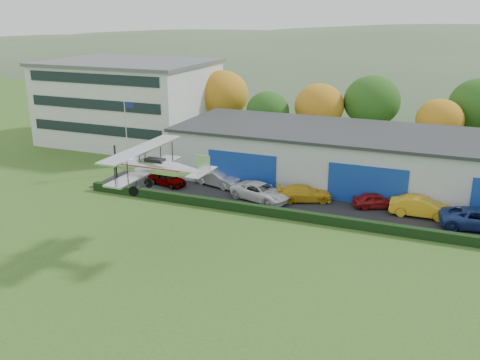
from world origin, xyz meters
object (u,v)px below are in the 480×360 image
at_px(hangar, 378,159).
at_px(car_3, 304,193).
at_px(office_block, 130,101).
at_px(car_1, 217,178).
at_px(car_2, 261,192).
at_px(car_4, 376,200).
at_px(car_0, 167,178).
at_px(flagpole, 127,130).
at_px(biplane, 156,166).
at_px(car_5, 421,207).
at_px(car_6, 478,219).

relative_size(hangar, car_3, 8.06).
height_order(office_block, car_1, office_block).
relative_size(car_2, car_4, 1.43).
bearing_deg(car_0, hangar, -52.73).
relative_size(flagpole, car_2, 1.41).
distance_m(car_0, biplane, 15.34).
bearing_deg(car_5, car_4, 79.66).
relative_size(car_3, car_5, 0.99).
relative_size(car_0, car_3, 0.83).
bearing_deg(car_6, hangar, 39.45).
xyz_separation_m(car_1, car_2, (5.39, -2.24, -0.01)).
height_order(car_2, car_4, car_2).
distance_m(car_2, biplane, 13.71).
xyz_separation_m(hangar, car_6, (9.19, -8.18, -1.78)).
bearing_deg(car_2, hangar, -30.08).
bearing_deg(biplane, car_1, 97.81).
relative_size(flagpole, biplane, 0.92).
height_order(car_2, biplane, biplane).
bearing_deg(car_6, car_3, 77.45).
distance_m(hangar, car_4, 6.92).
height_order(hangar, car_3, hangar).
bearing_deg(car_0, biplane, -137.60).
bearing_deg(flagpole, biplane, -50.00).
bearing_deg(car_4, hangar, -15.46).
relative_size(car_4, car_5, 0.78).
xyz_separation_m(hangar, office_block, (-33.00, 7.02, 2.56)).
height_order(car_1, car_4, car_1).
relative_size(office_block, car_0, 4.95).
xyz_separation_m(office_block, flagpole, (8.12, -13.00, -0.43)).
bearing_deg(car_6, car_5, 68.30).
relative_size(office_block, flagpole, 2.57).
distance_m(hangar, car_6, 12.43).
relative_size(hangar, flagpole, 5.08).
distance_m(hangar, car_3, 9.20).
relative_size(car_5, car_6, 0.86).
xyz_separation_m(car_4, biplane, (-13.51, -14.07, 5.53)).
height_order(office_block, car_3, office_block).
relative_size(hangar, car_6, 6.83).
bearing_deg(car_3, car_4, -106.88).
xyz_separation_m(flagpole, car_2, (15.80, -2.57, -3.95)).
bearing_deg(car_3, biplane, 128.73).
height_order(hangar, car_6, hangar).
bearing_deg(car_4, car_3, 72.56).
bearing_deg(car_6, car_0, 80.69).
bearing_deg(car_0, flagpole, 85.52).
height_order(car_0, car_4, car_0).
height_order(car_3, biplane, biplane).
height_order(flagpole, car_6, flagpole).
bearing_deg(flagpole, car_0, -19.25).
relative_size(car_3, car_6, 0.85).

